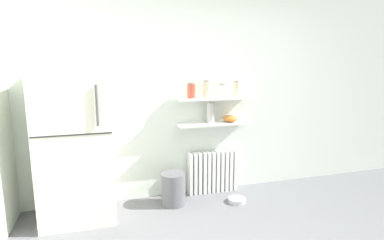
% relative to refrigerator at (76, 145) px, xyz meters
% --- Properties ---
extents(back_wall, '(7.04, 0.10, 2.60)m').
position_rel_refrigerator_xyz_m(back_wall, '(1.53, 0.37, 0.47)').
color(back_wall, silver).
rests_on(back_wall, ground_plane).
extents(refrigerator, '(0.76, 0.66, 1.67)m').
position_rel_refrigerator_xyz_m(refrigerator, '(0.00, 0.00, 0.00)').
color(refrigerator, silver).
rests_on(refrigerator, ground_plane).
extents(radiator, '(0.66, 0.12, 0.55)m').
position_rel_refrigerator_xyz_m(radiator, '(1.65, 0.24, -0.56)').
color(radiator, white).
rests_on(radiator, ground_plane).
extents(wall_shelf_lower, '(0.94, 0.22, 0.02)m').
position_rel_refrigerator_xyz_m(wall_shelf_lower, '(1.65, 0.21, 0.10)').
color(wall_shelf_lower, white).
extents(wall_shelf_upper, '(0.94, 0.22, 0.02)m').
position_rel_refrigerator_xyz_m(wall_shelf_upper, '(1.65, 0.21, 0.42)').
color(wall_shelf_upper, white).
extents(storage_jar_0, '(0.10, 0.10, 0.19)m').
position_rel_refrigerator_xyz_m(storage_jar_0, '(1.35, 0.21, 0.53)').
color(storage_jar_0, '#C64C38').
rests_on(storage_jar_0, wall_shelf_upper).
extents(storage_jar_1, '(0.09, 0.09, 0.22)m').
position_rel_refrigerator_xyz_m(storage_jar_1, '(1.55, 0.21, 0.54)').
color(storage_jar_1, beige).
rests_on(storage_jar_1, wall_shelf_upper).
extents(storage_jar_2, '(0.10, 0.10, 0.17)m').
position_rel_refrigerator_xyz_m(storage_jar_2, '(1.75, 0.21, 0.52)').
color(storage_jar_2, silver).
rests_on(storage_jar_2, wall_shelf_upper).
extents(storage_jar_3, '(0.08, 0.08, 0.20)m').
position_rel_refrigerator_xyz_m(storage_jar_3, '(1.95, 0.21, 0.53)').
color(storage_jar_3, beige).
rests_on(storage_jar_3, wall_shelf_upper).
extents(vase, '(0.10, 0.10, 0.26)m').
position_rel_refrigerator_xyz_m(vase, '(1.60, 0.21, 0.24)').
color(vase, '#B2ADA8').
rests_on(vase, wall_shelf_lower).
extents(shelf_bowl, '(0.19, 0.19, 0.08)m').
position_rel_refrigerator_xyz_m(shelf_bowl, '(1.87, 0.21, 0.15)').
color(shelf_bowl, orange).
rests_on(shelf_bowl, wall_shelf_lower).
extents(trash_bin, '(0.29, 0.29, 0.39)m').
position_rel_refrigerator_xyz_m(trash_bin, '(1.07, 0.02, -0.64)').
color(trash_bin, slate).
rests_on(trash_bin, ground_plane).
extents(pet_food_bowl, '(0.22, 0.22, 0.05)m').
position_rel_refrigerator_xyz_m(pet_food_bowl, '(1.83, -0.15, -0.81)').
color(pet_food_bowl, '#B7B7BC').
rests_on(pet_food_bowl, ground_plane).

